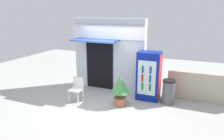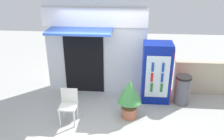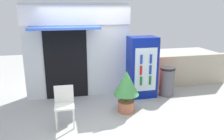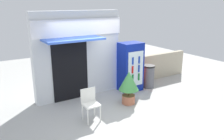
% 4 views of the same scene
% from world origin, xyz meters
% --- Properties ---
extents(ground, '(16.00, 16.00, 0.00)m').
position_xyz_m(ground, '(0.00, 0.00, 0.00)').
color(ground, '#B2B2AD').
extents(storefront_building, '(2.89, 1.10, 2.77)m').
position_xyz_m(storefront_building, '(-0.31, 1.51, 1.43)').
color(storefront_building, silver).
rests_on(storefront_building, ground).
extents(drink_cooler, '(0.79, 0.63, 1.70)m').
position_xyz_m(drink_cooler, '(1.45, 1.02, 0.85)').
color(drink_cooler, navy).
rests_on(drink_cooler, ground).
extents(plastic_chair, '(0.42, 0.40, 0.86)m').
position_xyz_m(plastic_chair, '(-0.75, -0.17, 0.51)').
color(plastic_chair, white).
rests_on(plastic_chair, ground).
extents(potted_plant_near_shop, '(0.61, 0.61, 1.03)m').
position_xyz_m(potted_plant_near_shop, '(0.72, 0.13, 0.64)').
color(potted_plant_near_shop, '#BC6B4C').
rests_on(potted_plant_near_shop, ground).
extents(trash_bin, '(0.43, 0.43, 0.83)m').
position_xyz_m(trash_bin, '(2.17, 0.89, 0.42)').
color(trash_bin, '#595960').
rests_on(trash_bin, ground).
extents(stone_boundary_wall, '(2.53, 0.20, 1.01)m').
position_xyz_m(stone_boundary_wall, '(3.30, 1.53, 0.50)').
color(stone_boundary_wall, '#B7AD93').
rests_on(stone_boundary_wall, ground).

